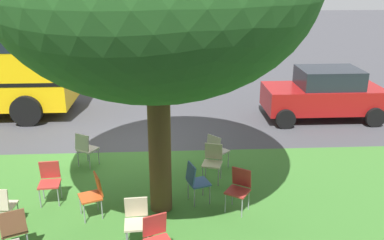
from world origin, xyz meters
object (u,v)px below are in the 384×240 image
Objects in this scene: chair_7 at (85,147)px; chair_10 at (94,192)px; chair_2 at (14,227)px; chair_6 at (50,179)px; chair_9 at (239,187)px; chair_1 at (137,218)px; chair_5 at (196,180)px; chair_3 at (1,205)px; chair_11 at (216,149)px; chair_0 at (213,160)px; parked_car at (324,93)px; chair_8 at (157,237)px.

chair_7 is 1.00× the size of chair_10.
chair_2 is 1.00× the size of chair_7.
chair_9 is at bearing 172.11° from chair_6.
chair_10 is at bearing -46.53° from chair_1.
chair_5 is 1.00× the size of chair_9.
chair_5 is at bearing -168.10° from chair_3.
chair_7 is at bearing -35.31° from chair_5.
chair_5 is at bearing 68.68° from chair_11.
chair_3 is at bearing 67.65° from chair_7.
chair_5 is (-1.12, -1.35, 0.00)m from chair_1.
chair_3 and chair_7 have the same top height.
chair_0 is 1.00× the size of chair_2.
chair_6 is at bearing -7.89° from chair_9.
chair_0 is at bearing -151.09° from chair_10.
chair_1 is (1.57, 2.30, 0.00)m from chair_0.
parked_car reaches higher than chair_7.
chair_1 is at bearing 50.48° from chair_5.
chair_2 is at bearing 44.05° from chair_10.
chair_11 is at bearing -104.46° from chair_0.
parked_car is at bearing -123.89° from chair_9.
chair_6 is 1.00× the size of chair_9.
chair_3 is at bearing 22.76° from chair_0.
chair_5 is 0.24× the size of parked_car.
chair_10 is 1.00× the size of chair_11.
chair_10 is at bearing -135.95° from chair_2.
chair_7 is 0.24× the size of parked_car.
chair_9 is (-0.85, 0.33, 0.00)m from chair_5.
chair_0 is 1.00× the size of chair_7.
chair_6 and chair_9 have the same top height.
chair_11 is 0.24× the size of parked_car.
chair_7 is at bearing -112.35° from chair_3.
parked_car reaches higher than chair_10.
chair_1 is at bearing 59.30° from chair_11.
chair_2 and chair_11 have the same top height.
chair_5 is 3.15m from chair_7.
chair_2 is 1.59m from chair_10.
chair_8 is at bearing 53.18° from parked_car.
chair_0 is 1.00× the size of chair_3.
chair_3 is at bearing 5.51° from chair_9.
chair_8 is at bearing 130.10° from chair_10.
chair_11 is at bearing -111.33° from chair_8.
chair_1 is at bearing 48.91° from parked_car.
chair_0 is at bearing 75.54° from chair_11.
chair_2 is 1.00× the size of chair_6.
chair_8 is at bearing 136.96° from chair_6.
chair_11 is at bearing -143.26° from chair_10.
chair_3 is at bearing -21.63° from chair_8.
chair_0 is 3.54m from chair_6.
chair_1 is 1.00× the size of chair_2.
chair_6 is 3.85m from chair_11.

